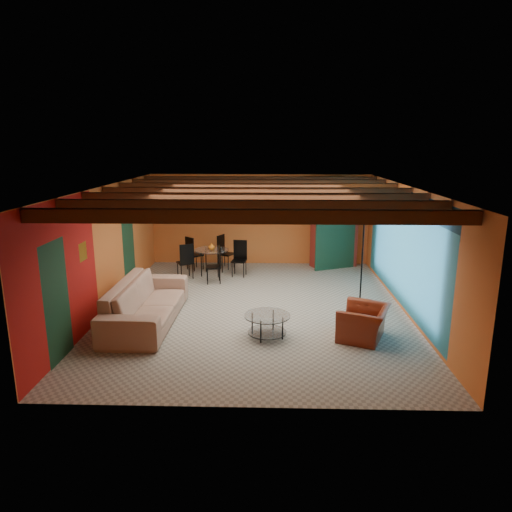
{
  "coord_description": "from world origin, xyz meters",
  "views": [
    {
      "loc": [
        0.3,
        -9.75,
        3.58
      ],
      "look_at": [
        0.0,
        0.2,
        1.15
      ],
      "focal_mm": 32.44,
      "sensor_mm": 36.0,
      "label": 1
    }
  ],
  "objects_px": {
    "dining_table": "(212,257)",
    "floor_lamp": "(362,257)",
    "armchair": "(364,323)",
    "armoire": "(334,230)",
    "potted_plant": "(336,185)",
    "vase": "(211,237)",
    "sofa": "(147,302)",
    "coffee_table": "(267,326)"
  },
  "relations": [
    {
      "from": "vase",
      "to": "armchair",
      "type": "bearing_deg",
      "value": -51.55
    },
    {
      "from": "sofa",
      "to": "vase",
      "type": "bearing_deg",
      "value": -13.5
    },
    {
      "from": "coffee_table",
      "to": "armoire",
      "type": "bearing_deg",
      "value": 69.84
    },
    {
      "from": "armchair",
      "to": "floor_lamp",
      "type": "bearing_deg",
      "value": -165.92
    },
    {
      "from": "sofa",
      "to": "potted_plant",
      "type": "relative_size",
      "value": 6.61
    },
    {
      "from": "potted_plant",
      "to": "vase",
      "type": "bearing_deg",
      "value": -163.81
    },
    {
      "from": "floor_lamp",
      "to": "vase",
      "type": "relative_size",
      "value": 11.44
    },
    {
      "from": "potted_plant",
      "to": "vase",
      "type": "distance_m",
      "value": 3.89
    },
    {
      "from": "dining_table",
      "to": "floor_lamp",
      "type": "relative_size",
      "value": 0.88
    },
    {
      "from": "sofa",
      "to": "dining_table",
      "type": "xyz_separation_m",
      "value": [
        0.89,
        3.57,
        0.06
      ]
    },
    {
      "from": "sofa",
      "to": "armchair",
      "type": "distance_m",
      "value": 4.33
    },
    {
      "from": "floor_lamp",
      "to": "potted_plant",
      "type": "distance_m",
      "value": 3.54
    },
    {
      "from": "dining_table",
      "to": "vase",
      "type": "height_order",
      "value": "vase"
    },
    {
      "from": "floor_lamp",
      "to": "vase",
      "type": "bearing_deg",
      "value": 148.7
    },
    {
      "from": "potted_plant",
      "to": "vase",
      "type": "xyz_separation_m",
      "value": [
        -3.51,
        -1.02,
        -1.34
      ]
    },
    {
      "from": "armoire",
      "to": "vase",
      "type": "distance_m",
      "value": 3.65
    },
    {
      "from": "dining_table",
      "to": "coffee_table",
      "type": "bearing_deg",
      "value": -69.67
    },
    {
      "from": "sofa",
      "to": "coffee_table",
      "type": "bearing_deg",
      "value": -104.76
    },
    {
      "from": "potted_plant",
      "to": "vase",
      "type": "relative_size",
      "value": 2.37
    },
    {
      "from": "coffee_table",
      "to": "vase",
      "type": "bearing_deg",
      "value": 110.33
    },
    {
      "from": "sofa",
      "to": "potted_plant",
      "type": "height_order",
      "value": "potted_plant"
    },
    {
      "from": "dining_table",
      "to": "vase",
      "type": "xyz_separation_m",
      "value": [
        0.0,
        0.0,
        0.59
      ]
    },
    {
      "from": "vase",
      "to": "floor_lamp",
      "type": "bearing_deg",
      "value": -31.3
    },
    {
      "from": "floor_lamp",
      "to": "potted_plant",
      "type": "bearing_deg",
      "value": 93.39
    },
    {
      "from": "dining_table",
      "to": "floor_lamp",
      "type": "distance_m",
      "value": 4.37
    },
    {
      "from": "floor_lamp",
      "to": "coffee_table",
      "type": "bearing_deg",
      "value": -136.78
    },
    {
      "from": "coffee_table",
      "to": "dining_table",
      "type": "bearing_deg",
      "value": 110.33
    },
    {
      "from": "armoire",
      "to": "sofa",
      "type": "bearing_deg",
      "value": -157.52
    },
    {
      "from": "armchair",
      "to": "armoire",
      "type": "height_order",
      "value": "armoire"
    },
    {
      "from": "sofa",
      "to": "coffee_table",
      "type": "relative_size",
      "value": 3.38
    },
    {
      "from": "floor_lamp",
      "to": "vase",
      "type": "xyz_separation_m",
      "value": [
        -3.7,
        2.25,
        0.01
      ]
    },
    {
      "from": "armoire",
      "to": "vase",
      "type": "height_order",
      "value": "armoire"
    },
    {
      "from": "armoire",
      "to": "floor_lamp",
      "type": "relative_size",
      "value": 1.02
    },
    {
      "from": "armchair",
      "to": "dining_table",
      "type": "distance_m",
      "value": 5.44
    },
    {
      "from": "armchair",
      "to": "armoire",
      "type": "bearing_deg",
      "value": -158.27
    },
    {
      "from": "coffee_table",
      "to": "armchair",
      "type": "bearing_deg",
      "value": -0.34
    },
    {
      "from": "armchair",
      "to": "sofa",
      "type": "bearing_deg",
      "value": -76.04
    },
    {
      "from": "armchair",
      "to": "floor_lamp",
      "type": "xyz_separation_m",
      "value": [
        0.32,
        2.01,
        0.76
      ]
    },
    {
      "from": "potted_plant",
      "to": "armoire",
      "type": "bearing_deg",
      "value": 0.0
    },
    {
      "from": "armoire",
      "to": "floor_lamp",
      "type": "distance_m",
      "value": 3.28
    },
    {
      "from": "sofa",
      "to": "potted_plant",
      "type": "distance_m",
      "value": 6.67
    },
    {
      "from": "sofa",
      "to": "dining_table",
      "type": "distance_m",
      "value": 3.69
    }
  ]
}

